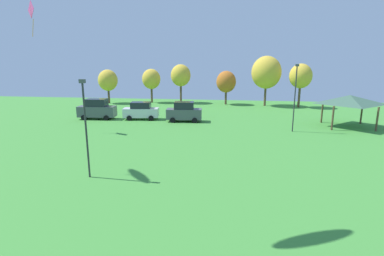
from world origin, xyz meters
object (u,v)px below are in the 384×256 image
Objects in this scene: kite_flying_7 at (31,11)px; parked_car_third_from_left at (184,112)px; park_pavilion at (350,100)px; light_post_1 at (86,124)px; parked_car_second_from_left at (141,111)px; treeline_tree_3 at (226,82)px; light_post_2 at (295,95)px; treeline_tree_4 at (266,72)px; treeline_tree_0 at (108,80)px; parked_car_leftmost at (97,109)px; treeline_tree_2 at (181,76)px; treeline_tree_1 at (151,79)px; treeline_tree_5 at (301,76)px.

parked_car_third_from_left is (14.28, 6.64, -10.95)m from kite_flying_7.
park_pavilion reaches higher than parked_car_third_from_left.
park_pavilion is at bearing 10.60° from kite_flying_7.
parked_car_second_from_left is at bearing 97.36° from light_post_1.
light_post_1 reaches higher than treeline_tree_3.
parked_car_second_from_left is at bearing 169.31° from parked_car_third_from_left.
treeline_tree_4 is at bearing 93.21° from light_post_2.
treeline_tree_0 is at bearing -176.43° from treeline_tree_3.
treeline_tree_4 is at bearing 28.85° from parked_car_leftmost.
treeline_tree_2 is at bearing 127.37° from light_post_2.
treeline_tree_3 is at bearing 173.66° from treeline_tree_4.
light_post_1 is 1.05× the size of treeline_tree_1.
parked_car_third_from_left is at bearing -62.34° from treeline_tree_1.
parked_car_leftmost is at bearing 170.72° from light_post_2.
treeline_tree_3 is at bearing 3.57° from treeline_tree_0.
parked_car_leftmost is 27.22m from treeline_tree_4.
treeline_tree_5 is at bearing 21.91° from parked_car_leftmost.
treeline_tree_0 is (-15.72, 14.30, 2.78)m from parked_car_third_from_left.
light_post_2 reaches higher than parked_car_second_from_left.
park_pavilion is 1.02× the size of treeline_tree_3.
treeline_tree_4 is (19.64, -1.31, 1.31)m from treeline_tree_1.
kite_flying_7 is at bearing -147.38° from parked_car_second_from_left.
treeline_tree_3 is (7.95, -0.95, -0.97)m from treeline_tree_2.
parked_car_third_from_left is at bearing -4.94° from parked_car_leftmost.
light_post_1 is 0.91× the size of treeline_tree_5.
treeline_tree_4 is (14.35, 33.50, 1.93)m from light_post_1.
treeline_tree_2 is at bearing 73.93° from parked_car_second_from_left.
treeline_tree_2 reaches higher than parked_car_leftmost.
park_pavilion is at bearing -80.33° from treeline_tree_5.
light_post_2 is 18.68m from treeline_tree_4.
parked_car_leftmost is 20.58m from light_post_1.
treeline_tree_4 is at bearing 40.17° from kite_flying_7.
treeline_tree_5 is (27.70, 13.69, 3.67)m from parked_car_leftmost.
light_post_1 is at bearing -90.10° from parked_car_second_from_left.
kite_flying_7 reaches higher than light_post_1.
light_post_2 reaches higher than light_post_1.
parked_car_second_from_left is 0.66× the size of treeline_tree_5.
treeline_tree_4 is (11.17, 14.85, 4.25)m from parked_car_third_from_left.
park_pavilion is 21.36m from treeline_tree_3.
parked_car_second_from_left is 18.61m from light_post_2.
parked_car_leftmost is at bearing -72.78° from treeline_tree_0.
park_pavilion is 28.54m from light_post_1.
parked_car_second_from_left is at bearing -79.76° from treeline_tree_1.
treeline_tree_0 reaches higher than parked_car_third_from_left.
kite_flying_7 is 26.68m from treeline_tree_2.
treeline_tree_2 is at bearing 96.63° from parked_car_third_from_left.
kite_flying_7 is 24.85m from treeline_tree_1.
treeline_tree_4 is at bearing -6.34° from treeline_tree_3.
parked_car_third_from_left is 21.74m from treeline_tree_5.
light_post_1 is at bearing -113.18° from treeline_tree_4.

